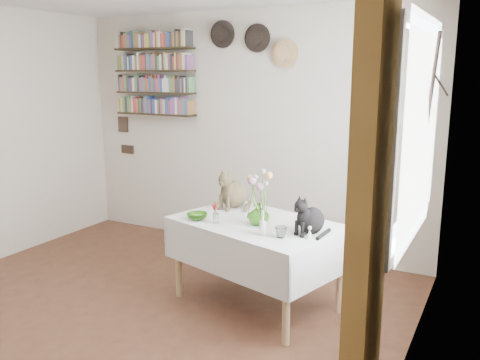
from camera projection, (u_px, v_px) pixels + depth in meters
The scene contains 16 objects.
room at pixel (93, 165), 3.43m from camera, with size 4.08×4.58×2.58m.
window at pixel (417, 149), 3.19m from camera, with size 0.12×1.52×1.32m.
curtain at pixel (368, 222), 2.47m from camera, with size 0.12×0.38×2.10m, color brown.
dining_table at pixel (257, 242), 4.07m from camera, with size 1.49×1.16×0.70m.
tabby_cat at pixel (234, 187), 4.45m from camera, with size 0.24×0.30×0.35m, color brown, non-canonical shape.
black_cat at pixel (312, 214), 3.72m from camera, with size 0.20×0.25×0.30m, color black, non-canonical shape.
flower_vase at pixel (259, 214), 3.94m from camera, with size 0.17×0.17×0.17m, color #74C942.
green_bowl at pixel (197, 216), 4.09m from camera, with size 0.17×0.17×0.05m, color #74C942.
drinking_glass at pixel (281, 232), 3.64m from camera, with size 0.09×0.09×0.08m, color white.
candlestick at pixel (262, 227), 3.70m from camera, with size 0.05×0.05×0.18m.
berry_jar at pixel (216, 213), 3.98m from camera, with size 0.05×0.05×0.19m.
porcelain_figurine at pixel (310, 233), 3.62m from camera, with size 0.05×0.05×0.09m.
flower_bouquet at pixel (259, 182), 3.89m from camera, with size 0.17×0.13×0.39m.
bookshelf_unit at pixel (155, 74), 5.68m from camera, with size 1.00×0.16×0.91m.
wall_hats at pixel (253, 41), 5.07m from camera, with size 0.98×0.09×0.48m.
wall_art_plaques at pixel (125, 135), 6.13m from camera, with size 0.21×0.02×0.44m.
Camera 1 is at (2.46, -2.51, 1.87)m, focal length 38.00 mm.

